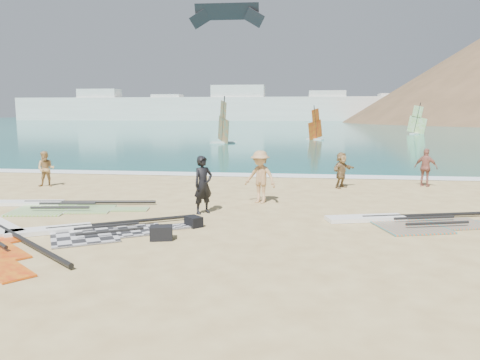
# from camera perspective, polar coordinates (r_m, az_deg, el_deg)

# --- Properties ---
(ground) EXTENTS (300.00, 300.00, 0.00)m
(ground) POSITION_cam_1_polar(r_m,az_deg,el_deg) (11.84, -1.77, -7.62)
(ground) COLOR #CFBA79
(ground) RESTS_ON ground
(sea) EXTENTS (300.00, 240.00, 0.06)m
(sea) POSITION_cam_1_polar(r_m,az_deg,el_deg) (143.28, 6.82, 7.02)
(sea) COLOR #0D5C5E
(sea) RESTS_ON ground
(surf_line) EXTENTS (300.00, 1.20, 0.04)m
(surf_line) POSITION_cam_1_polar(r_m,az_deg,el_deg) (23.83, 2.99, 0.50)
(surf_line) COLOR white
(surf_line) RESTS_ON ground
(far_town) EXTENTS (160.00, 8.00, 12.00)m
(far_town) POSITION_cam_1_polar(r_m,az_deg,el_deg) (162.19, 1.30, 8.82)
(far_town) COLOR white
(far_town) RESTS_ON ground
(rig_grey) EXTENTS (5.09, 3.62, 0.20)m
(rig_grey) POSITION_cam_1_polar(r_m,az_deg,el_deg) (13.39, -17.77, -5.92)
(rig_grey) COLOR black
(rig_grey) RESTS_ON ground
(rig_green) EXTENTS (5.75, 2.56, 0.20)m
(rig_green) POSITION_cam_1_polar(r_m,az_deg,el_deg) (17.21, -21.63, -2.98)
(rig_green) COLOR #54AB14
(rig_green) RESTS_ON ground
(rig_orange) EXTENTS (5.75, 3.08, 0.20)m
(rig_orange) POSITION_cam_1_polar(r_m,az_deg,el_deg) (14.71, 19.82, -4.75)
(rig_orange) COLOR #FC5C2A
(rig_orange) RESTS_ON ground
(gear_bag_near) EXTENTS (0.65, 0.54, 0.36)m
(gear_bag_near) POSITION_cam_1_polar(r_m,az_deg,el_deg) (12.21, -9.58, -6.37)
(gear_bag_near) COLOR black
(gear_bag_near) RESTS_ON ground
(gear_bag_far) EXTENTS (0.59, 0.59, 0.30)m
(gear_bag_far) POSITION_cam_1_polar(r_m,az_deg,el_deg) (13.45, -5.67, -5.06)
(gear_bag_far) COLOR black
(gear_bag_far) RESTS_ON ground
(person_wetsuit) EXTENTS (0.79, 0.80, 1.86)m
(person_wetsuit) POSITION_cam_1_polar(r_m,az_deg,el_deg) (15.00, -4.52, -0.59)
(person_wetsuit) COLOR black
(person_wetsuit) RESTS_ON ground
(beachgoer_left) EXTENTS (0.86, 0.73, 1.55)m
(beachgoer_left) POSITION_cam_1_polar(r_m,az_deg,el_deg) (22.05, -22.58, 1.25)
(beachgoer_left) COLOR tan
(beachgoer_left) RESTS_ON ground
(beachgoer_mid) EXTENTS (1.40, 1.15, 1.88)m
(beachgoer_mid) POSITION_cam_1_polar(r_m,az_deg,el_deg) (16.72, 2.48, 0.39)
(beachgoer_mid) COLOR tan
(beachgoer_mid) RESTS_ON ground
(beachgoer_back) EXTENTS (1.05, 0.84, 1.67)m
(beachgoer_back) POSITION_cam_1_polar(r_m,az_deg,el_deg) (21.91, 21.72, 1.42)
(beachgoer_back) COLOR #A15F4F
(beachgoer_back) RESTS_ON ground
(beachgoer_right) EXTENTS (1.24, 1.41, 1.54)m
(beachgoer_right) POSITION_cam_1_polar(r_m,az_deg,el_deg) (20.48, 12.26, 1.20)
(beachgoer_right) COLOR #957448
(beachgoer_right) RESTS_ON ground
(windsurfer_left) EXTENTS (2.67, 2.83, 4.81)m
(windsurfer_left) POSITION_cam_1_polar(r_m,az_deg,el_deg) (47.55, -2.04, 6.10)
(windsurfer_left) COLOR white
(windsurfer_left) RESTS_ON ground
(windsurfer_centre) EXTENTS (2.09, 2.12, 3.97)m
(windsurfer_centre) POSITION_cam_1_polar(r_m,az_deg,el_deg) (54.56, 9.16, 6.10)
(windsurfer_centre) COLOR white
(windsurfer_centre) RESTS_ON ground
(windsurfer_right) EXTENTS (2.26, 2.30, 4.54)m
(windsurfer_right) POSITION_cam_1_polar(r_m,az_deg,el_deg) (71.51, 20.76, 6.28)
(windsurfer_right) COLOR white
(windsurfer_right) RESTS_ON ground
(kitesurf_kite) EXTENTS (8.10, 1.09, 2.56)m
(kitesurf_kite) POSITION_cam_1_polar(r_m,az_deg,el_deg) (52.19, -1.62, 19.63)
(kitesurf_kite) COLOR black
(kitesurf_kite) RESTS_ON ground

